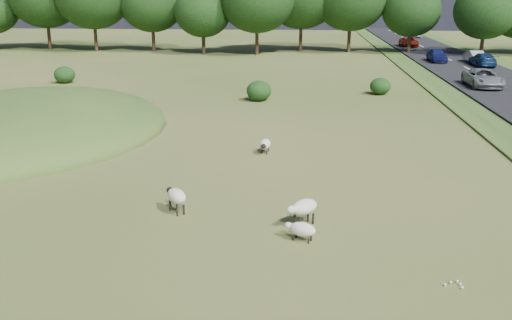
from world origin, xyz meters
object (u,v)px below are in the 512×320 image
at_px(sheep_2, 176,196).
at_px(car_5, 437,55).
at_px(sheep_5, 303,207).
at_px(car_0, 415,33).
at_px(car_3, 483,60).
at_px(car_7, 409,42).
at_px(car_6, 474,56).
at_px(sheep_4, 302,229).
at_px(car_2, 483,78).
at_px(sheep_3, 265,144).

distance_m(sheep_2, car_5, 48.65).
bearing_deg(sheep_5, car_0, -143.99).
xyz_separation_m(sheep_5, car_3, (17.94, 42.14, 0.28)).
bearing_deg(car_7, sheep_2, -106.57).
relative_size(car_5, car_6, 1.06).
bearing_deg(sheep_4, car_6, -88.33).
bearing_deg(car_2, sheep_5, -116.14).
relative_size(sheep_2, sheep_3, 1.01).
height_order(sheep_4, car_3, car_3).
xyz_separation_m(car_5, car_6, (3.80, -0.37, -0.07)).
bearing_deg(sheep_2, sheep_5, -136.94).
xyz_separation_m(car_0, car_3, (0.00, -37.73, 0.05)).
bearing_deg(car_6, car_5, -5.59).
distance_m(car_0, car_7, 16.84).
bearing_deg(sheep_3, sheep_5, 16.59).
relative_size(car_0, car_3, 0.92).
distance_m(car_5, car_7, 17.77).
bearing_deg(car_5, sheep_2, -112.55).
bearing_deg(car_0, sheep_3, 74.39).
xyz_separation_m(sheep_3, car_6, (19.85, 36.49, 0.47)).
height_order(car_2, car_7, car_2).
bearing_deg(car_6, sheep_5, 68.41).
height_order(sheep_5, car_0, car_0).
xyz_separation_m(sheep_3, car_2, (16.05, 19.97, 0.52)).
bearing_deg(car_2, car_7, 90.00).
bearing_deg(car_3, sheep_4, 67.50).
height_order(car_3, car_7, car_3).
height_order(car_2, car_3, car_2).
xyz_separation_m(sheep_2, car_6, (22.46, 44.56, 0.27)).
relative_size(sheep_3, car_6, 0.31).
bearing_deg(car_6, car_7, -78.17).
bearing_deg(car_7, car_6, -78.17).
bearing_deg(car_3, sheep_3, 59.21).
distance_m(car_0, car_5, 34.39).
height_order(car_0, car_3, car_3).
height_order(sheep_2, car_5, car_5).
xyz_separation_m(sheep_2, sheep_5, (4.52, -0.77, 0.01)).
bearing_deg(sheep_5, car_3, -154.39).
bearing_deg(sheep_5, sheep_3, -119.12).
relative_size(car_2, car_3, 1.10).
bearing_deg(sheep_5, car_2, -157.47).
distance_m(sheep_4, car_0, 83.11).
bearing_deg(car_2, sheep_4, -115.25).
xyz_separation_m(sheep_3, car_7, (16.05, 54.64, 0.46)).
bearing_deg(sheep_4, car_2, -92.48).
height_order(car_2, car_5, car_5).
bearing_deg(car_5, sheep_5, -107.19).
bearing_deg(car_3, car_7, -79.90).
relative_size(sheep_3, sheep_4, 1.09).
distance_m(sheep_3, sheep_5, 9.04).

